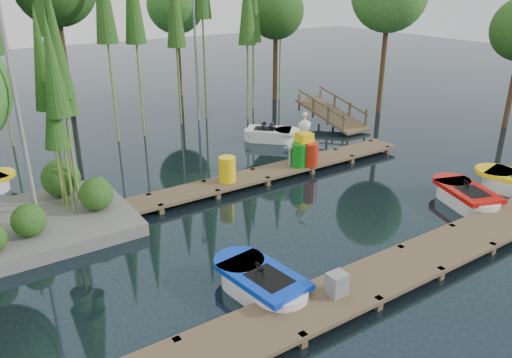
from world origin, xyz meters
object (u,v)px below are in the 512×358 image
boat_blue (262,284)px  utility_cabinet (337,284)px  boat_red (466,197)px  yellow_barrel (227,169)px  drum_cluster (305,149)px

boat_blue → utility_cabinet: bearing=-55.0°
boat_blue → boat_red: size_ratio=0.97×
utility_cabinet → boat_red: bearing=13.1°
boat_red → yellow_barrel: yellow_barrel is taller
drum_cluster → boat_red: bearing=-64.5°
drum_cluster → boat_blue: bearing=-136.1°
boat_blue → utility_cabinet: 1.74m
utility_cabinet → yellow_barrel: (1.34, 7.00, 0.18)m
boat_red → yellow_barrel: 7.87m
boat_red → drum_cluster: bearing=134.5°
boat_blue → yellow_barrel: size_ratio=3.23×
boat_blue → yellow_barrel: bearing=59.4°
yellow_barrel → drum_cluster: bearing=-2.7°
yellow_barrel → drum_cluster: drum_cluster is taller
drum_cluster → yellow_barrel: bearing=177.3°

